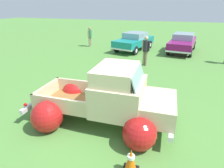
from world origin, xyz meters
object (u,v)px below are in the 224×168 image
show_car_0 (134,41)px  show_car_1 (183,42)px  spectator_1 (146,49)px  lane_cone_0 (131,161)px  vintage_pickup_truck (111,101)px  spectator_2 (90,36)px

show_car_0 → show_car_1: bearing=114.7°
spectator_1 → lane_cone_0: spectator_1 is taller
show_car_0 → show_car_1: 3.82m
vintage_pickup_truck → show_car_1: size_ratio=0.99×
vintage_pickup_truck → show_car_0: (-1.39, 10.48, 0.02)m
vintage_pickup_truck → lane_cone_0: size_ratio=7.39×
spectator_1 → lane_cone_0: (0.94, -8.29, -0.72)m
show_car_0 → show_car_1: same height
show_car_0 → lane_cone_0: bearing=26.8°
spectator_2 → spectator_1: bearing=-24.8°
spectator_1 → spectator_2: spectator_1 is taller
vintage_pickup_truck → spectator_2: 12.01m
show_car_1 → spectator_1: (-2.28, -4.56, 0.25)m
show_car_1 → spectator_2: size_ratio=2.79×
spectator_1 → lane_cone_0: bearing=-150.7°
spectator_1 → show_car_0: bearing=43.5°
spectator_2 → show_car_1: bearing=14.9°
show_car_1 → spectator_2: spectator_2 is taller
vintage_pickup_truck → show_car_0: size_ratio=1.02×
vintage_pickup_truck → show_car_1: 11.34m
show_car_1 → spectator_1: spectator_1 is taller
vintage_pickup_truck → show_car_1: (2.38, 11.09, 0.02)m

